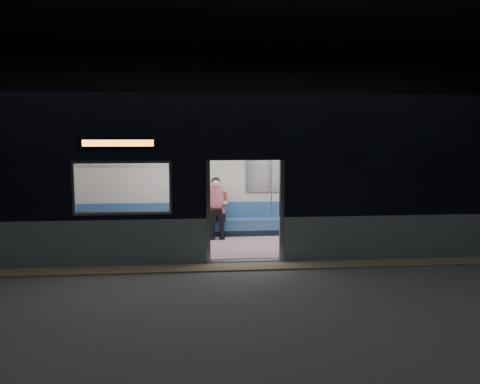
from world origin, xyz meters
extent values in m
cube|color=#47494C|center=(0.00, 0.00, -0.01)|extent=(24.00, 14.00, 0.01)
cube|color=black|center=(0.00, 6.98, 2.50)|extent=(24.00, 0.04, 5.00)
cube|color=black|center=(0.00, -6.98, 2.50)|extent=(24.00, 0.04, 5.00)
cube|color=#8C7F59|center=(0.00, 0.55, 0.01)|extent=(22.80, 0.50, 0.03)
cube|color=gray|center=(4.85, 1.06, 0.45)|extent=(8.30, 0.12, 0.90)
cube|color=black|center=(4.85, 1.06, 2.05)|extent=(8.30, 0.12, 2.30)
cube|color=black|center=(0.00, 1.06, 2.62)|extent=(1.40, 0.12, 1.15)
cube|color=#B7BABC|center=(-0.74, 1.06, 1.02)|extent=(0.08, 0.14, 2.05)
cube|color=#B7BABC|center=(0.74, 1.06, 1.02)|extent=(0.08, 0.14, 2.05)
cube|color=black|center=(-2.45, 0.98, 2.39)|extent=(1.50, 0.04, 0.18)
cube|color=orange|center=(-2.45, 0.97, 2.39)|extent=(1.34, 0.03, 0.12)
cube|color=beige|center=(0.00, 3.94, 1.60)|extent=(18.00, 0.12, 3.20)
cube|color=black|center=(0.00, 2.50, 3.28)|extent=(18.00, 3.00, 0.15)
cube|color=gray|center=(0.00, 2.50, 0.02)|extent=(17.76, 2.76, 0.04)
cube|color=beige|center=(0.00, 2.50, 2.35)|extent=(17.76, 2.76, 0.10)
cube|color=#31548E|center=(0.00, 3.62, 0.24)|extent=(11.00, 0.48, 0.41)
cube|color=#31548E|center=(0.00, 3.81, 0.65)|extent=(11.00, 0.10, 0.40)
cube|color=#755560|center=(-3.30, 1.41, 0.24)|extent=(4.40, 0.48, 0.41)
cube|color=#755560|center=(3.30, 1.41, 0.24)|extent=(4.40, 0.48, 0.41)
cylinder|color=silver|center=(-0.95, 1.37, 1.17)|extent=(0.04, 0.04, 2.26)
cylinder|color=silver|center=(-0.95, 3.63, 1.17)|extent=(0.04, 0.04, 2.26)
cylinder|color=silver|center=(0.95, 1.37, 1.17)|extent=(0.04, 0.04, 2.26)
cylinder|color=silver|center=(0.95, 3.63, 1.17)|extent=(0.04, 0.04, 2.26)
cylinder|color=silver|center=(0.00, 3.58, 1.95)|extent=(11.00, 0.03, 0.03)
cube|color=black|center=(-0.56, 3.38, 0.54)|extent=(0.18, 0.51, 0.17)
cube|color=black|center=(-0.34, 3.38, 0.54)|extent=(0.18, 0.51, 0.17)
cylinder|color=black|center=(-0.56, 3.15, 0.26)|extent=(0.12, 0.12, 0.43)
cylinder|color=black|center=(-0.34, 3.15, 0.26)|extent=(0.12, 0.12, 0.43)
cube|color=#C8626F|center=(-0.45, 3.59, 0.56)|extent=(0.43, 0.24, 0.22)
cylinder|color=#C8626F|center=(-0.45, 3.62, 0.94)|extent=(0.47, 0.47, 0.56)
sphere|color=tan|center=(-0.45, 3.60, 1.34)|extent=(0.23, 0.23, 0.23)
sphere|color=black|center=(-0.45, 3.65, 1.38)|extent=(0.24, 0.24, 0.24)
cube|color=black|center=(-0.46, 3.30, 0.69)|extent=(0.34, 0.31, 0.14)
cube|color=white|center=(0.94, 3.85, 1.51)|extent=(1.10, 0.03, 0.72)
camera|label=1|loc=(-1.12, -8.93, 2.54)|focal=38.00mm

